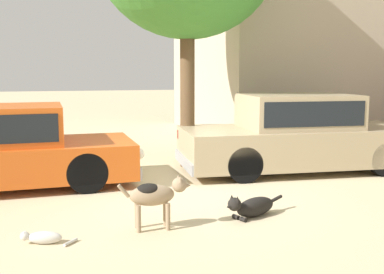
# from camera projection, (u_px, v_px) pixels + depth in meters

# --- Properties ---
(ground_plane) EXTENTS (80.00, 80.00, 0.00)m
(ground_plane) POSITION_uv_depth(u_px,v_px,m) (187.00, 194.00, 7.64)
(ground_plane) COLOR #CCB78E
(parked_sedan_nearest) EXTENTS (4.48, 1.96, 1.40)m
(parked_sedan_nearest) POSITION_uv_depth(u_px,v_px,m) (5.00, 148.00, 7.99)
(parked_sedan_nearest) COLOR #D15619
(parked_sedan_nearest) RESTS_ON ground_plane
(parked_sedan_second) EXTENTS (4.87, 2.11, 1.52)m
(parked_sedan_second) POSITION_uv_depth(u_px,v_px,m) (298.00, 133.00, 9.37)
(parked_sedan_second) COLOR tan
(parked_sedan_second) RESTS_ON ground_plane
(stray_dog_spotted) EXTENTS (0.94, 0.25, 0.68)m
(stray_dog_spotted) POSITION_uv_depth(u_px,v_px,m) (155.00, 194.00, 5.90)
(stray_dog_spotted) COLOR #997F60
(stray_dog_spotted) RESTS_ON ground_plane
(stray_dog_tan) EXTENTS (1.01, 0.50, 0.36)m
(stray_dog_tan) POSITION_uv_depth(u_px,v_px,m) (252.00, 207.00, 6.42)
(stray_dog_tan) COLOR black
(stray_dog_tan) RESTS_ON ground_plane
(stray_cat) EXTENTS (0.65, 0.29, 0.16)m
(stray_cat) POSITION_uv_depth(u_px,v_px,m) (43.00, 237.00, 5.44)
(stray_cat) COLOR beige
(stray_cat) RESTS_ON ground_plane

